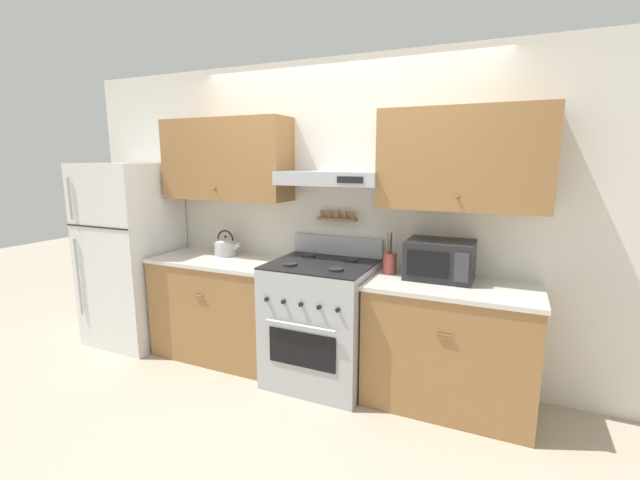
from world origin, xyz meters
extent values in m
plane|color=#B2A38E|center=(0.00, 0.00, 0.00)|extent=(16.00, 16.00, 0.00)
cube|color=silver|center=(0.00, 0.66, 1.27)|extent=(5.20, 0.08, 2.55)
cube|color=olive|center=(-0.99, 0.46, 1.75)|extent=(1.18, 0.33, 0.69)
sphere|color=brown|center=(-0.99, 0.28, 1.51)|extent=(0.02, 0.02, 0.02)
cube|color=olive|center=(0.98, 0.46, 1.75)|extent=(1.14, 0.33, 0.69)
sphere|color=brown|center=(0.98, 0.28, 1.51)|extent=(0.02, 0.02, 0.02)
cube|color=#ADAFB5|center=(0.00, 0.44, 1.61)|extent=(0.83, 0.37, 0.11)
cube|color=black|center=(0.23, 0.25, 1.61)|extent=(0.20, 0.01, 0.05)
cube|color=olive|center=(0.00, 0.58, 1.27)|extent=(0.34, 0.07, 0.02)
cylinder|color=olive|center=(-0.14, 0.58, 1.31)|extent=(0.03, 0.03, 0.06)
cylinder|color=olive|center=(-0.07, 0.58, 1.31)|extent=(0.03, 0.03, 0.06)
cylinder|color=olive|center=(0.00, 0.58, 1.31)|extent=(0.03, 0.03, 0.06)
cylinder|color=olive|center=(0.07, 0.58, 1.31)|extent=(0.03, 0.03, 0.06)
cylinder|color=olive|center=(0.14, 0.58, 1.31)|extent=(0.03, 0.03, 0.06)
cube|color=olive|center=(-0.99, 0.32, 0.43)|extent=(1.18, 0.60, 0.87)
cube|color=silver|center=(-0.99, 0.32, 0.88)|extent=(1.20, 0.62, 0.03)
cylinder|color=brown|center=(-0.99, 0.01, 0.65)|extent=(0.10, 0.01, 0.01)
cube|color=olive|center=(0.98, 0.32, 0.43)|extent=(1.14, 0.60, 0.87)
cube|color=silver|center=(0.98, 0.32, 0.88)|extent=(1.16, 0.62, 0.03)
cylinder|color=brown|center=(0.98, 0.01, 0.65)|extent=(0.10, 0.01, 0.01)
cube|color=#ADAFB5|center=(0.00, 0.27, 0.48)|extent=(0.78, 0.69, 0.96)
cube|color=black|center=(0.00, -0.08, 0.40)|extent=(0.53, 0.01, 0.27)
cylinder|color=#ADAFB5|center=(0.00, -0.11, 0.59)|extent=(0.55, 0.02, 0.02)
cube|color=black|center=(0.00, 0.27, 0.96)|extent=(0.78, 0.69, 0.01)
cylinder|color=#232326|center=(-0.19, 0.10, 0.98)|extent=(0.11, 0.11, 0.02)
cylinder|color=#232326|center=(0.19, 0.10, 0.98)|extent=(0.11, 0.11, 0.02)
cylinder|color=#232326|center=(-0.19, 0.43, 0.98)|extent=(0.11, 0.11, 0.02)
cylinder|color=#232326|center=(0.19, 0.43, 0.98)|extent=(0.11, 0.11, 0.02)
cylinder|color=black|center=(-0.28, -0.09, 0.75)|extent=(0.03, 0.02, 0.03)
cylinder|color=black|center=(-0.14, -0.09, 0.75)|extent=(0.03, 0.02, 0.03)
cylinder|color=black|center=(0.00, -0.09, 0.75)|extent=(0.03, 0.02, 0.03)
cylinder|color=black|center=(0.14, -0.09, 0.75)|extent=(0.03, 0.02, 0.03)
cylinder|color=black|center=(0.28, -0.09, 0.75)|extent=(0.03, 0.02, 0.03)
cube|color=#ADAFB5|center=(0.00, 0.59, 1.05)|extent=(0.78, 0.04, 0.16)
cube|color=white|center=(-2.00, 0.26, 0.86)|extent=(0.76, 0.70, 1.72)
cube|color=black|center=(-2.00, -0.10, 1.17)|extent=(0.76, 0.01, 0.01)
cylinder|color=#ADAFB5|center=(-2.29, -0.11, 1.41)|extent=(0.02, 0.02, 0.38)
cylinder|color=#ADAFB5|center=(-2.29, -0.11, 0.69)|extent=(0.02, 0.02, 0.72)
cylinder|color=#B7B7BC|center=(-1.02, 0.44, 0.96)|extent=(0.20, 0.20, 0.13)
ellipsoid|color=#B7B7BC|center=(-1.02, 0.44, 1.02)|extent=(0.18, 0.18, 0.07)
sphere|color=black|center=(-1.02, 0.44, 1.07)|extent=(0.02, 0.02, 0.02)
cylinder|color=#B7B7BC|center=(-0.93, 0.44, 0.98)|extent=(0.12, 0.04, 0.10)
torus|color=black|center=(-1.02, 0.44, 1.05)|extent=(0.17, 0.01, 0.17)
cube|color=#232326|center=(0.86, 0.46, 1.04)|extent=(0.47, 0.36, 0.28)
cube|color=black|center=(0.80, 0.27, 1.04)|extent=(0.28, 0.01, 0.18)
cube|color=#38383D|center=(1.03, 0.27, 1.04)|extent=(0.09, 0.01, 0.20)
cylinder|color=#B24C42|center=(0.49, 0.44, 0.98)|extent=(0.10, 0.10, 0.16)
cylinder|color=olive|center=(0.48, 0.43, 1.13)|extent=(0.01, 0.05, 0.16)
cylinder|color=#28282B|center=(0.50, 0.44, 1.13)|extent=(0.01, 0.04, 0.16)
cylinder|color=#B2B2B7|center=(0.51, 0.44, 1.13)|extent=(0.01, 0.03, 0.16)
camera|label=1|loc=(1.31, -2.66, 1.75)|focal=24.00mm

